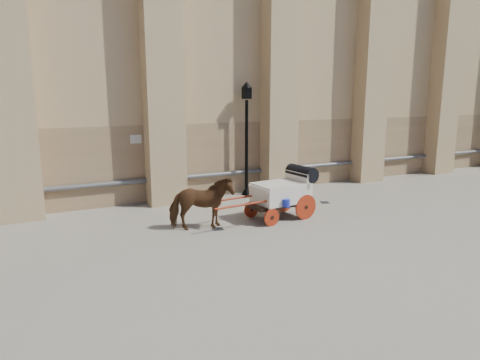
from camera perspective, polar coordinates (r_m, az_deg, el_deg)
ground at (r=13.90m, az=-1.45°, el=-5.98°), size 90.00×90.00×0.00m
horse at (r=13.28m, az=-5.18°, el=-3.17°), size 2.08×1.25×1.65m
carriage at (r=14.56m, az=5.89°, el=-1.45°), size 4.03×1.53×1.73m
street_lamp at (r=17.56m, az=0.88°, el=5.94°), size 0.44×0.44×4.64m
drain_grate_near at (r=13.49m, az=-2.98°, el=-6.52°), size 0.38×0.38×0.01m
drain_grate_far at (r=17.00m, az=11.24°, el=-2.94°), size 0.41×0.41×0.01m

